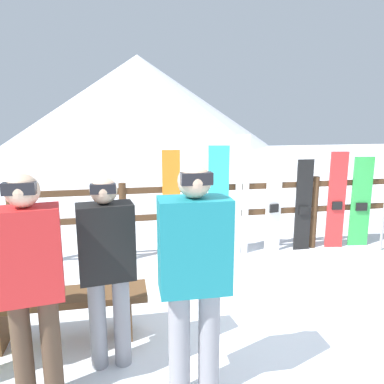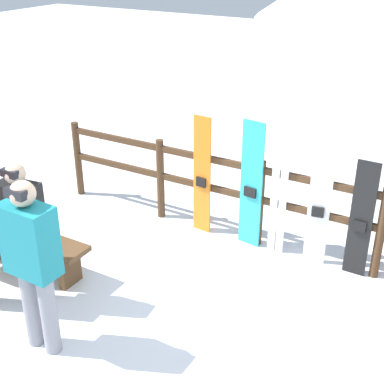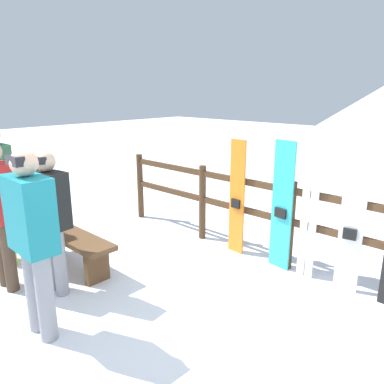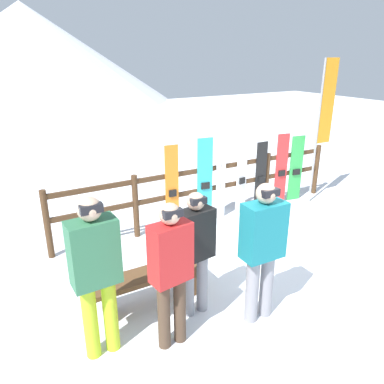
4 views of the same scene
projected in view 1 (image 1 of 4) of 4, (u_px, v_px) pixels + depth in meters
name	position (u px, v px, depth m)	size (l,w,h in m)	color
ground_plane	(276.00, 324.00, 3.64)	(40.00, 40.00, 0.00)	white
mountain_backdrop	(138.00, 100.00, 26.03)	(18.00, 18.00, 6.00)	silver
fence	(224.00, 210.00, 5.36)	(5.77, 0.10, 1.10)	#4C331E
bench	(64.00, 306.00, 3.31)	(1.45, 0.36, 0.45)	brown
person_black	(107.00, 261.00, 2.87)	(0.44, 0.28, 1.55)	gray
person_teal	(194.00, 270.00, 2.53)	(0.48, 0.27, 1.69)	gray
person_red	(30.00, 277.00, 2.45)	(0.44, 0.28, 1.64)	#4C3828
snowboard_orange	(171.00, 206.00, 5.14)	(0.24, 0.07, 1.54)	orange
snowboard_cyan	(218.00, 202.00, 5.26)	(0.29, 0.09, 1.59)	#2DBFCC
ski_pair_white	(242.00, 196.00, 5.31)	(0.19, 0.02, 1.73)	white
snowboard_white	(274.00, 203.00, 5.42)	(0.25, 0.08, 1.49)	white
snowboard_black_stripe	(303.00, 206.00, 5.52)	(0.25, 0.06, 1.37)	black
snowboard_red	(336.00, 201.00, 5.61)	(0.27, 0.09, 1.47)	red
snowboard_green	(361.00, 202.00, 5.70)	(0.31, 0.08, 1.39)	green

